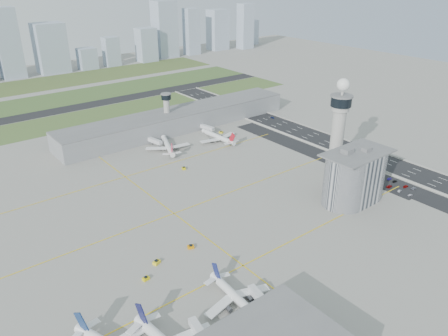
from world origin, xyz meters
TOP-DOWN VIEW (x-y plane):
  - ground at (0.00, 0.00)m, footprint 1000.00×1000.00m
  - grass_strip_0 at (-20.00, 225.00)m, footprint 480.00×50.00m
  - grass_strip_1 at (-20.00, 300.00)m, footprint 480.00×60.00m
  - grass_strip_2 at (-20.00, 380.00)m, footprint 480.00×70.00m
  - runway at (-20.00, 262.00)m, footprint 480.00×22.00m
  - highway at (115.00, 0.00)m, footprint 28.00×500.00m
  - barrier_left at (101.00, 0.00)m, footprint 0.60×500.00m
  - barrier_right at (129.00, 0.00)m, footprint 0.60×500.00m
  - landside_road at (90.00, -10.00)m, footprint 18.00×260.00m
  - parking_lot at (88.00, -22.00)m, footprint 20.00×44.00m
  - taxiway_line_h_0 at (-40.00, -30.00)m, footprint 260.00×0.60m
  - taxiway_line_h_1 at (-40.00, 30.00)m, footprint 260.00×0.60m
  - taxiway_line_h_2 at (-40.00, 90.00)m, footprint 260.00×0.60m
  - taxiway_line_v at (-40.00, 30.00)m, footprint 0.60×260.00m
  - control_tower at (72.00, 8.00)m, footprint 14.00×14.00m
  - secondary_tower at (30.00, 150.00)m, footprint 8.60×8.60m
  - admin_building at (51.99, -22.00)m, footprint 42.00×24.00m
  - terminal_pier at (40.00, 148.00)m, footprint 210.00×32.00m
  - airplane_near_c at (-58.49, -48.56)m, footprint 33.82×39.04m
  - airplane_far_a at (7.37, 113.32)m, footprint 45.99×49.39m
  - airplane_far_b at (48.52, 104.66)m, footprint 35.22×40.99m
  - jet_bridge_near_2 at (-53.00, -61.00)m, footprint 5.39×14.31m
  - jet_bridge_far_0 at (2.00, 132.00)m, footprint 5.39×14.31m
  - jet_bridge_far_1 at (52.00, 132.00)m, footprint 5.39×14.31m
  - tug_1 at (-80.48, -10.91)m, footprint 3.22×2.44m
  - tug_2 at (-70.81, -3.77)m, footprint 4.03×3.42m
  - tug_3 at (-51.22, -3.36)m, footprint 3.74×3.19m
  - tug_4 at (-2.93, 75.90)m, footprint 3.17×3.73m
  - tug_5 at (60.97, 116.26)m, footprint 3.28×3.77m
  - car_lot_0 at (84.06, -41.11)m, footprint 3.50×1.84m
  - car_lot_1 at (83.74, -34.22)m, footprint 3.73×1.75m
  - car_lot_2 at (84.09, -26.78)m, footprint 4.78×2.59m
  - car_lot_3 at (82.08, -17.93)m, footprint 4.12×1.75m
  - car_lot_4 at (82.00, -13.59)m, footprint 3.20×1.31m
  - car_lot_5 at (83.69, -5.10)m, footprint 3.93×1.65m
  - car_lot_6 at (93.90, -37.66)m, footprint 4.02×1.99m
  - car_lot_7 at (92.28, -33.20)m, footprint 4.36×1.94m
  - car_lot_8 at (93.14, -24.90)m, footprint 3.90×1.74m
  - car_lot_9 at (93.62, -20.73)m, footprint 3.87×1.45m
  - car_lot_10 at (92.29, -12.74)m, footprint 4.89×2.87m
  - car_lot_11 at (92.36, -6.58)m, footprint 4.10×1.73m
  - car_hw_1 at (114.40, 39.73)m, footprint 1.32×3.52m
  - car_hw_2 at (122.18, 118.07)m, footprint 1.81×3.92m
  - car_hw_4 at (108.61, 178.39)m, footprint 1.71×3.66m
  - skyline_bldg_8 at (-19.42, 431.56)m, footprint 26.33×21.06m
  - skyline_bldg_9 at (30.27, 432.32)m, footprint 36.96×29.57m
  - skyline_bldg_10 at (73.27, 423.68)m, footprint 23.01×18.41m
  - skyline_bldg_11 at (108.28, 423.34)m, footprint 20.22×16.18m
  - skyline_bldg_12 at (162.17, 421.29)m, footprint 26.14×20.92m
  - skyline_bldg_13 at (201.27, 433.27)m, footprint 32.26×25.81m
  - skyline_bldg_14 at (244.74, 426.38)m, footprint 21.59×17.28m
  - skyline_bldg_15 at (302.83, 435.54)m, footprint 30.25×24.20m
  - skyline_bldg_16 at (345.49, 415.96)m, footprint 23.04×18.43m
  - skyline_bldg_17 at (382.05, 443.29)m, footprint 22.64×18.11m

SIDE VIEW (x-z plane):
  - ground at x=0.00m, z-range 0.00..0.00m
  - taxiway_line_h_0 at x=-40.00m, z-range 0.00..0.01m
  - taxiway_line_h_1 at x=-40.00m, z-range 0.00..0.01m
  - taxiway_line_h_2 at x=-40.00m, z-range 0.00..0.01m
  - taxiway_line_v at x=-40.00m, z-range 0.00..0.01m
  - grass_strip_0 at x=-20.00m, z-range 0.00..0.08m
  - grass_strip_1 at x=-20.00m, z-range 0.00..0.08m
  - grass_strip_2 at x=-20.00m, z-range 0.00..0.08m
  - landside_road at x=90.00m, z-range 0.00..0.08m
  - highway at x=115.00m, z-range 0.00..0.10m
  - parking_lot at x=88.00m, z-range 0.00..0.10m
  - runway at x=-20.00m, z-range 0.01..0.11m
  - car_lot_4 at x=82.00m, z-range 0.00..1.08m
  - car_hw_2 at x=122.18m, z-range 0.00..1.09m
  - car_lot_6 at x=93.90m, z-range 0.00..1.10m
  - car_lot_0 at x=84.06m, z-range 0.00..1.14m
  - car_hw_1 at x=114.40m, z-range 0.00..1.15m
  - car_lot_1 at x=83.74m, z-range 0.00..1.18m
  - car_lot_11 at x=92.36m, z-range 0.00..1.18m
  - car_lot_3 at x=82.08m, z-range 0.00..1.18m
  - barrier_left at x=101.00m, z-range 0.00..1.20m
  - barrier_right at x=129.00m, z-range 0.00..1.20m
  - car_hw_4 at x=108.61m, z-range 0.00..1.21m
  - car_lot_7 at x=92.28m, z-range 0.00..1.24m
  - car_lot_9 at x=93.62m, z-range 0.00..1.26m
  - car_lot_5 at x=83.69m, z-range 0.00..1.26m
  - car_lot_2 at x=84.09m, z-range 0.00..1.27m
  - car_lot_10 at x=92.29m, z-range 0.00..1.28m
  - car_lot_8 at x=93.14m, z-range 0.00..1.30m
  - tug_1 at x=-80.48m, z-range 0.00..1.72m
  - tug_5 at x=60.97m, z-range 0.00..1.83m
  - tug_4 at x=-2.93m, z-range 0.00..1.83m
  - tug_3 at x=-51.22m, z-range 0.00..1.84m
  - tug_2 at x=-70.81m, z-range 0.00..1.98m
  - jet_bridge_near_2 at x=-53.00m, z-range 0.00..5.70m
  - jet_bridge_far_0 at x=2.00m, z-range 0.00..5.70m
  - jet_bridge_far_1 at x=52.00m, z-range 0.00..5.70m
  - airplane_near_c at x=-58.49m, z-range 0.00..10.40m
  - airplane_far_a at x=7.37m, z-range 0.00..11.15m
  - airplane_far_b at x=48.52m, z-range 0.00..11.16m
  - terminal_pier at x=40.00m, z-range 0.00..15.80m
  - skyline_bldg_10 at x=73.27m, z-range 0.00..27.75m
  - admin_building at x=51.99m, z-range -1.45..32.05m
  - secondary_tower at x=30.00m, z-range 2.85..34.75m
  - skyline_bldg_11 at x=108.28m, z-range 0.00..38.97m
  - skyline_bldg_17 at x=382.05m, z-range 0.00..41.06m
  - skyline_bldg_12 at x=162.17m, z-range 0.00..46.89m
  - skyline_bldg_9 at x=30.27m, z-range 0.00..62.11m
  - skyline_bldg_15 at x=302.83m, z-range 0.00..63.40m
  - skyline_bldg_14 at x=244.74m, z-range 0.00..68.75m
  - control_tower at x=72.00m, z-range 2.79..67.29m
  - skyline_bldg_16 at x=345.49m, z-range 0.00..71.56m
  - skyline_bldg_13 at x=201.27m, z-range 0.00..81.20m
  - skyline_bldg_8 at x=-19.42m, z-range 0.00..83.39m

